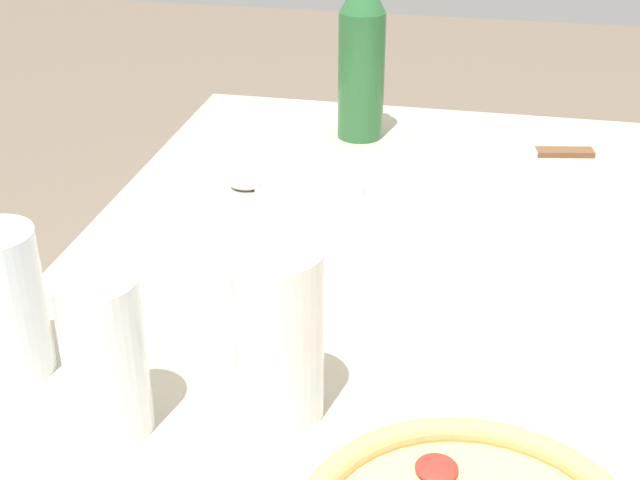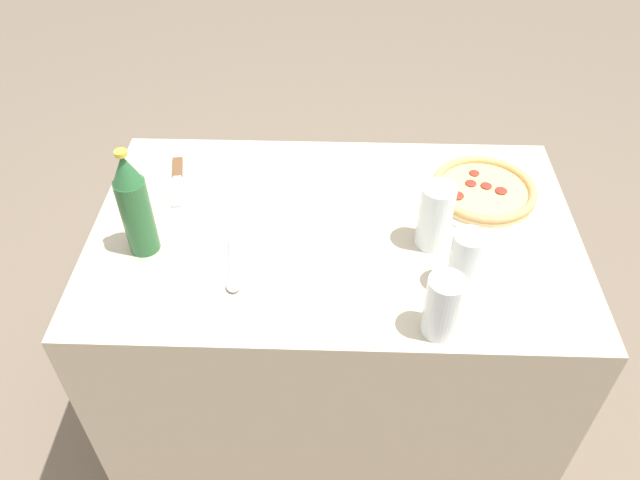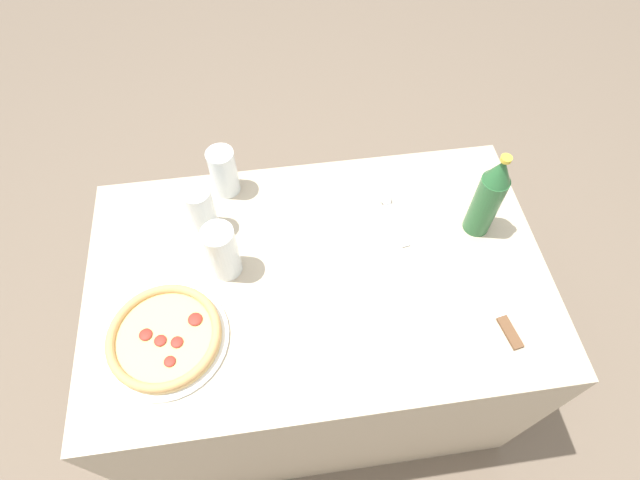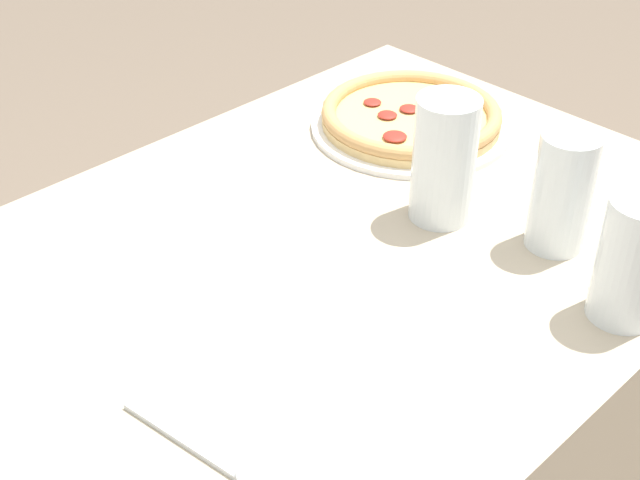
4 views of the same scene
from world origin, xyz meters
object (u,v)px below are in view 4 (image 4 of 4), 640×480
(spoon, at_px, (222,457))
(glass_lemonade, at_px, (443,166))
(glass_cola, at_px, (561,198))
(pizza_pepperoni, at_px, (411,118))
(glass_red_wine, at_px, (631,265))

(spoon, bearing_deg, glass_lemonade, 14.54)
(glass_cola, bearing_deg, spoon, 177.79)
(glass_lemonade, height_order, glass_cola, glass_lemonade)
(glass_lemonade, relative_size, glass_cola, 1.10)
(pizza_pepperoni, xyz_separation_m, spoon, (-0.58, -0.28, -0.01))
(glass_red_wine, xyz_separation_m, glass_lemonade, (0.01, 0.25, 0.00))
(glass_red_wine, height_order, glass_lemonade, glass_lemonade)
(glass_cola, xyz_separation_m, spoon, (-0.48, 0.02, -0.06))
(pizza_pepperoni, relative_size, glass_red_wine, 2.02)
(pizza_pepperoni, xyz_separation_m, glass_red_wine, (-0.15, -0.42, 0.05))
(glass_cola, height_order, spoon, glass_cola)
(pizza_pepperoni, distance_m, spoon, 0.64)
(glass_lemonade, xyz_separation_m, spoon, (-0.44, -0.11, -0.06))
(pizza_pepperoni, bearing_deg, glass_red_wine, -109.96)
(pizza_pepperoni, distance_m, glass_cola, 0.32)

